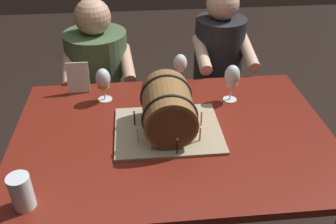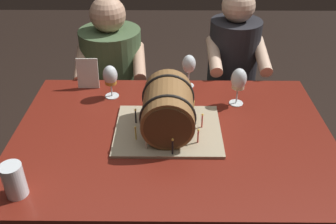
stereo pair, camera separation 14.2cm
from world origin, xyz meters
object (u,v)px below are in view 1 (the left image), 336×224
(beer_pint, at_px, (22,193))
(wine_glass_empty, at_px, (180,64))
(wine_glass_white, at_px, (232,77))
(person_seated_right, at_px, (216,88))
(person_seated_left, at_px, (101,92))
(dining_table, at_px, (173,152))
(wine_glass_amber, at_px, (103,80))
(menu_card, at_px, (78,78))
(barrel_cake, at_px, (168,111))

(beer_pint, bearing_deg, wine_glass_empty, 51.22)
(wine_glass_white, xyz_separation_m, person_seated_right, (0.06, 0.53, -0.37))
(person_seated_left, bearing_deg, beer_pint, -98.79)
(dining_table, xyz_separation_m, person_seated_right, (0.37, 0.78, -0.13))
(wine_glass_white, height_order, person_seated_left, person_seated_left)
(wine_glass_empty, height_order, wine_glass_amber, wine_glass_empty)
(wine_glass_amber, bearing_deg, wine_glass_white, -5.91)
(menu_card, bearing_deg, wine_glass_white, -12.44)
(barrel_cake, xyz_separation_m, beer_pint, (-0.53, -0.38, -0.05))
(barrel_cake, bearing_deg, menu_card, 137.07)
(barrel_cake, distance_m, menu_card, 0.57)
(wine_glass_amber, height_order, beer_pint, wine_glass_amber)
(beer_pint, distance_m, person_seated_right, 1.50)
(wine_glass_amber, distance_m, beer_pint, 0.72)
(person_seated_left, bearing_deg, person_seated_right, -0.04)
(wine_glass_white, bearing_deg, wine_glass_amber, 174.09)
(barrel_cake, bearing_deg, wine_glass_empty, 75.68)
(wine_glass_white, xyz_separation_m, person_seated_left, (-0.69, 0.53, -0.35))
(beer_pint, distance_m, person_seated_left, 1.19)
(wine_glass_empty, height_order, person_seated_right, person_seated_right)
(wine_glass_empty, distance_m, wine_glass_white, 0.29)
(dining_table, distance_m, person_seated_right, 0.88)
(wine_glass_empty, xyz_separation_m, beer_pint, (-0.63, -0.79, -0.06))
(beer_pint, relative_size, menu_card, 0.82)
(dining_table, distance_m, wine_glass_empty, 0.49)
(beer_pint, height_order, person_seated_right, person_seated_right)
(dining_table, height_order, wine_glass_amber, wine_glass_amber)
(person_seated_left, bearing_deg, barrel_cake, -65.22)
(wine_glass_empty, bearing_deg, dining_table, -101.24)
(wine_glass_empty, bearing_deg, person_seated_right, 51.09)
(wine_glass_amber, relative_size, menu_card, 1.06)
(wine_glass_empty, bearing_deg, menu_card, -178.13)
(person_seated_left, bearing_deg, dining_table, -64.56)
(dining_table, distance_m, wine_glass_white, 0.46)
(barrel_cake, bearing_deg, wine_glass_amber, 134.08)
(dining_table, relative_size, beer_pint, 10.62)
(barrel_cake, bearing_deg, wine_glass_white, 34.84)
(person_seated_right, bearing_deg, barrel_cake, -117.17)
(wine_glass_amber, height_order, person_seated_left, person_seated_left)
(menu_card, xyz_separation_m, person_seated_right, (0.81, 0.37, -0.32))
(menu_card, relative_size, person_seated_left, 0.14)
(dining_table, height_order, wine_glass_white, wine_glass_white)
(dining_table, bearing_deg, wine_glass_amber, 134.26)
(beer_pint, relative_size, person_seated_left, 0.12)
(beer_pint, bearing_deg, barrel_cake, 35.79)
(wine_glass_amber, bearing_deg, wine_glass_empty, 15.92)
(dining_table, height_order, beer_pint, beer_pint)
(barrel_cake, bearing_deg, dining_table, -42.96)
(dining_table, height_order, person_seated_right, person_seated_right)
(barrel_cake, height_order, wine_glass_white, barrel_cake)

